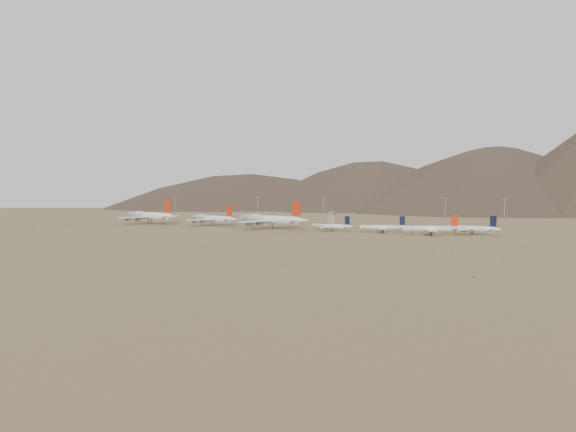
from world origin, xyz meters
The scene contains 16 objects.
ground centered at (0.00, 0.00, 0.00)m, with size 3000.00×3000.00×0.00m, color #9C8550.
mountain_ridge centered at (0.00, 900.00, 150.00)m, with size 4400.00×1000.00×300.00m.
widebody_west centered at (-126.77, 30.01, 8.17)m, with size 77.68×61.46×23.68m.
widebody_centre centered at (-57.08, 36.23, 6.82)m, with size 64.08×51.02×19.78m.
widebody_east centered at (10.59, 25.89, 8.22)m, with size 78.00×61.81×23.85m.
narrowbody_a centered at (68.73, 24.16, 4.07)m, with size 38.02×27.39×12.55m.
narrowbody_b centered at (111.14, 28.35, 4.24)m, with size 37.99×28.37×13.08m.
narrowbody_c centered at (150.08, 21.74, 4.92)m, with size 43.61×32.72×15.18m.
narrowbody_d centered at (176.63, 38.67, 4.83)m, with size 43.56×32.42×14.90m.
control_tower centered at (30.00, 120.00, 5.32)m, with size 8.00×8.00×12.00m.
mast_far_west centered at (-159.92, 112.07, 14.20)m, with size 2.00×0.60×25.70m.
mast_west centered at (-58.20, 124.32, 14.20)m, with size 2.00×0.60×25.70m.
mast_centre centered at (24.88, 109.56, 14.20)m, with size 2.00×0.60×25.70m.
mast_east centered at (137.24, 136.13, 14.20)m, with size 2.00×0.60×25.70m.
mast_far_east centered at (191.34, 117.26, 14.20)m, with size 2.00×0.60×25.70m.
desert_scrub centered at (36.06, -92.27, 0.31)m, with size 417.02×164.57×0.84m.
Camera 1 is at (241.66, -399.59, 35.06)m, focal length 35.00 mm.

